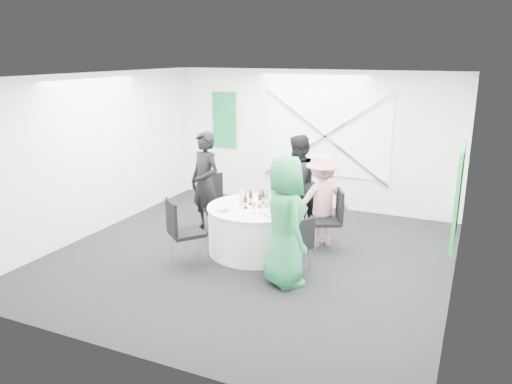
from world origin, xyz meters
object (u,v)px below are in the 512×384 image
at_px(banquet_table, 256,229).
at_px(clear_water_bottle, 242,198).
at_px(chair_back_left, 216,198).
at_px(green_water_bottle, 267,200).
at_px(person_man_back_left, 205,183).
at_px(chair_back_right, 332,215).
at_px(chair_front_right, 299,242).
at_px(person_man_back, 297,183).
at_px(person_woman_green, 285,222).
at_px(chair_back, 286,205).
at_px(person_woman_pink, 322,200).
at_px(chair_front_left, 180,227).

height_order(banquet_table, clear_water_bottle, clear_water_bottle).
distance_m(chair_back_left, green_water_bottle, 1.38).
bearing_deg(person_man_back_left, banquet_table, 0.00).
bearing_deg(chair_back_left, banquet_table, -90.00).
height_order(chair_back_right, chair_front_right, chair_back_right).
bearing_deg(person_man_back_left, person_man_back, 50.66).
height_order(banquet_table, person_woman_green, person_woman_green).
bearing_deg(chair_back, person_man_back, 46.34).
relative_size(banquet_table, chair_back, 1.91).
bearing_deg(green_water_bottle, chair_front_right, -39.02).
height_order(chair_back_left, chair_front_right, chair_back_left).
bearing_deg(chair_back, person_woman_pink, -24.09).
bearing_deg(chair_back_right, chair_back, -146.61).
bearing_deg(chair_front_right, chair_back_right, -157.20).
bearing_deg(clear_water_bottle, chair_back_left, 142.62).
relative_size(chair_back_right, clear_water_bottle, 3.49).
relative_size(chair_back, chair_back_left, 0.79).
distance_m(chair_back_left, chair_front_right, 2.31).
xyz_separation_m(chair_front_left, clear_water_bottle, (0.56, 0.96, 0.26)).
height_order(chair_back, person_man_back, person_man_back).
height_order(person_man_back, clear_water_bottle, person_man_back).
bearing_deg(chair_back_left, green_water_bottle, -84.54).
bearing_deg(chair_back, clear_water_bottle, -101.62).
bearing_deg(chair_front_right, person_woman_green, 15.41).
distance_m(person_man_back_left, green_water_bottle, 1.42).
bearing_deg(green_water_bottle, chair_back_left, 155.69).
xyz_separation_m(chair_front_left, person_woman_pink, (1.67, 1.68, 0.17)).
xyz_separation_m(chair_front_right, person_woman_green, (-0.09, -0.33, 0.40)).
bearing_deg(chair_back_left, clear_water_bottle, -97.61).
bearing_deg(person_man_back_left, person_woman_green, -12.50).
bearing_deg(green_water_bottle, banquet_table, -163.31).
height_order(chair_front_right, person_woman_green, person_woman_green).
bearing_deg(person_man_back, person_man_back_left, -50.06).
relative_size(chair_front_right, person_man_back_left, 0.48).
distance_m(chair_front_right, chair_front_left, 1.78).
bearing_deg(person_woman_green, person_man_back_left, 13.12).
bearing_deg(clear_water_bottle, banquet_table, 4.56).
bearing_deg(person_man_back, person_woman_green, 26.02).
bearing_deg(clear_water_bottle, chair_front_left, -120.14).
height_order(banquet_table, person_woman_pink, person_woman_pink).
bearing_deg(chair_back_left, person_woman_pink, -57.37).
relative_size(chair_front_right, person_woman_pink, 0.56).
height_order(chair_back, person_woman_green, person_woman_green).
relative_size(chair_front_right, clear_water_bottle, 3.02).
bearing_deg(clear_water_bottle, chair_back, 74.20).
distance_m(person_man_back_left, person_man_back, 1.64).
height_order(chair_back, green_water_bottle, green_water_bottle).
relative_size(person_man_back, green_water_bottle, 6.08).
bearing_deg(banquet_table, person_man_back_left, 158.69).
relative_size(chair_back_left, chair_front_left, 0.99).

